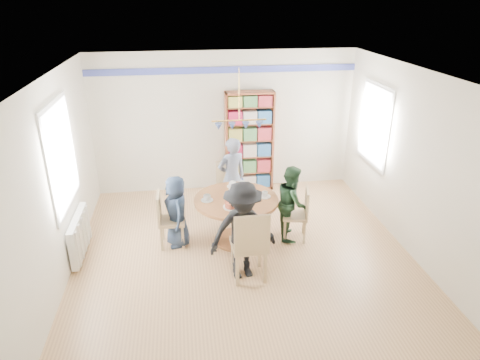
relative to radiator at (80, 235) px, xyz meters
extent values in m
plane|color=tan|center=(2.42, -0.30, -0.35)|extent=(5.00, 5.00, 0.00)
plane|color=white|center=(2.42, -0.30, 2.35)|extent=(5.00, 5.00, 0.00)
plane|color=white|center=(2.42, 2.20, 1.00)|extent=(5.00, 0.00, 5.00)
plane|color=white|center=(2.42, -2.80, 1.00)|extent=(5.00, 0.00, 5.00)
plane|color=white|center=(-0.08, -0.30, 1.00)|extent=(0.00, 5.00, 5.00)
plane|color=white|center=(4.92, -0.30, 1.00)|extent=(0.00, 5.00, 5.00)
cube|color=#353E92|center=(2.42, 2.18, 2.00)|extent=(5.00, 0.02, 0.12)
cube|color=white|center=(-0.07, 0.00, 1.25)|extent=(0.03, 1.32, 1.52)
cube|color=white|center=(-0.05, 0.00, 1.25)|extent=(0.01, 1.20, 1.40)
cube|color=white|center=(4.90, 1.00, 1.20)|extent=(0.03, 1.12, 1.42)
cube|color=white|center=(4.88, 1.00, 1.20)|extent=(0.01, 1.00, 1.30)
cylinder|color=gold|center=(2.42, 0.20, 1.98)|extent=(0.01, 0.01, 0.75)
cylinder|color=gold|center=(2.42, 0.20, 1.60)|extent=(0.80, 0.02, 0.02)
cone|color=#3C59AA|center=(2.12, 0.20, 1.52)|extent=(0.11, 0.11, 0.10)
cone|color=#3C59AA|center=(2.32, 0.20, 1.52)|extent=(0.11, 0.11, 0.10)
cone|color=#3C59AA|center=(2.52, 0.20, 1.52)|extent=(0.11, 0.11, 0.10)
cone|color=#3C59AA|center=(2.72, 0.20, 1.52)|extent=(0.11, 0.11, 0.10)
cube|color=silver|center=(0.00, 0.00, 0.00)|extent=(0.10, 1.00, 0.60)
cube|color=silver|center=(0.06, -0.40, 0.00)|extent=(0.02, 0.06, 0.56)
cube|color=silver|center=(0.06, -0.20, 0.00)|extent=(0.02, 0.06, 0.56)
cube|color=silver|center=(0.06, 0.00, 0.00)|extent=(0.02, 0.06, 0.56)
cube|color=silver|center=(0.06, 0.20, 0.00)|extent=(0.02, 0.06, 0.56)
cube|color=silver|center=(0.06, 0.40, 0.00)|extent=(0.02, 0.06, 0.56)
cylinder|color=brown|center=(2.36, 0.08, 0.37)|extent=(1.30, 1.30, 0.05)
cylinder|color=brown|center=(2.36, 0.08, 0.00)|extent=(0.16, 0.16, 0.70)
cylinder|color=brown|center=(2.36, 0.08, -0.33)|extent=(0.70, 0.70, 0.04)
cube|color=tan|center=(1.36, 0.12, 0.07)|extent=(0.40, 0.40, 0.05)
cube|color=tan|center=(1.18, 0.12, 0.30)|extent=(0.05, 0.39, 0.47)
cube|color=tan|center=(1.51, -0.04, -0.15)|extent=(0.04, 0.04, 0.40)
cube|color=tan|center=(1.52, 0.27, -0.15)|extent=(0.04, 0.04, 0.40)
cube|color=tan|center=(1.19, -0.04, -0.15)|extent=(0.04, 0.04, 0.40)
cube|color=tan|center=(1.20, 0.28, -0.15)|extent=(0.04, 0.04, 0.40)
cube|color=tan|center=(3.29, 0.04, 0.06)|extent=(0.46, 0.46, 0.05)
cube|color=tan|center=(3.46, 0.00, 0.29)|extent=(0.12, 0.38, 0.45)
cube|color=tan|center=(3.17, 0.23, -0.15)|extent=(0.04, 0.04, 0.39)
cube|color=tan|center=(3.10, -0.07, -0.15)|extent=(0.04, 0.04, 0.39)
cube|color=tan|center=(3.48, 0.16, -0.15)|extent=(0.04, 0.04, 0.39)
cube|color=tan|center=(3.41, -0.14, -0.15)|extent=(0.04, 0.04, 0.39)
cube|color=tan|center=(2.37, 1.08, 0.09)|extent=(0.44, 0.44, 0.05)
cube|color=tan|center=(2.35, 1.26, 0.33)|extent=(0.41, 0.08, 0.49)
cube|color=tan|center=(2.22, 0.90, -0.14)|extent=(0.04, 0.04, 0.42)
cube|color=tan|center=(2.55, 0.93, -0.14)|extent=(0.04, 0.04, 0.42)
cube|color=tan|center=(2.19, 1.23, -0.14)|extent=(0.04, 0.04, 0.42)
cube|color=tan|center=(2.52, 1.26, -0.14)|extent=(0.04, 0.04, 0.42)
cube|color=tan|center=(2.40, -0.86, 0.15)|extent=(0.48, 0.48, 0.06)
cube|color=tan|center=(2.41, -1.07, 0.43)|extent=(0.47, 0.06, 0.56)
cube|color=tan|center=(2.59, -0.66, -0.11)|extent=(0.05, 0.05, 0.48)
cube|color=tan|center=(2.21, -0.67, -0.11)|extent=(0.05, 0.05, 0.48)
cube|color=tan|center=(2.60, -1.04, -0.11)|extent=(0.05, 0.05, 0.48)
cube|color=tan|center=(2.22, -1.05, -0.11)|extent=(0.05, 0.05, 0.48)
imported|color=#1B283D|center=(1.44, 0.13, 0.22)|extent=(0.48, 0.63, 1.15)
imported|color=#1A341E|center=(3.24, 0.11, 0.26)|extent=(0.55, 0.66, 1.22)
imported|color=gray|center=(2.40, 1.01, 0.36)|extent=(0.60, 0.49, 1.43)
imported|color=black|center=(2.32, -0.83, 0.36)|extent=(0.99, 0.68, 1.42)
cube|color=brown|center=(2.42, 2.04, 0.64)|extent=(0.04, 0.28, 1.97)
cube|color=brown|center=(3.32, 2.04, 0.64)|extent=(0.04, 0.28, 1.97)
cube|color=brown|center=(2.87, 2.04, 1.60)|extent=(0.94, 0.28, 0.04)
cube|color=brown|center=(2.87, 2.04, -0.32)|extent=(0.94, 0.28, 0.06)
cube|color=brown|center=(2.87, 2.17, 0.64)|extent=(0.94, 0.02, 1.97)
cube|color=brown|center=(2.87, 2.04, 0.03)|extent=(0.88, 0.26, 0.02)
cube|color=brown|center=(2.87, 2.04, 0.35)|extent=(0.88, 0.26, 0.02)
cube|color=brown|center=(2.87, 2.04, 0.68)|extent=(0.88, 0.26, 0.02)
cube|color=brown|center=(2.87, 2.04, 1.01)|extent=(0.88, 0.26, 0.02)
cube|color=brown|center=(2.87, 2.04, 1.34)|extent=(0.88, 0.26, 0.02)
cube|color=#9E1839|center=(2.59, 2.02, -0.17)|extent=(0.26, 0.21, 0.24)
cube|color=beige|center=(2.87, 2.02, -0.17)|extent=(0.26, 0.21, 0.24)
cube|color=#2A5E9C|center=(3.15, 2.02, -0.17)|extent=(0.26, 0.21, 0.24)
cube|color=#AFA846|center=(2.59, 2.02, 0.16)|extent=(0.26, 0.21, 0.24)
cube|color=#3E6E3D|center=(2.87, 2.02, 0.16)|extent=(0.26, 0.21, 0.24)
cube|color=maroon|center=(3.15, 2.02, 0.16)|extent=(0.26, 0.21, 0.24)
cube|color=#9E1839|center=(2.59, 2.02, 0.49)|extent=(0.26, 0.21, 0.24)
cube|color=beige|center=(2.87, 2.02, 0.49)|extent=(0.26, 0.21, 0.24)
cube|color=#2A5E9C|center=(3.15, 2.02, 0.49)|extent=(0.26, 0.21, 0.24)
cube|color=#AFA846|center=(2.59, 2.02, 0.82)|extent=(0.26, 0.21, 0.24)
cube|color=#3E6E3D|center=(2.87, 2.02, 0.82)|extent=(0.26, 0.21, 0.24)
cube|color=maroon|center=(3.15, 2.02, 0.82)|extent=(0.26, 0.21, 0.24)
cube|color=#9E1839|center=(2.59, 2.02, 1.14)|extent=(0.26, 0.21, 0.24)
cube|color=beige|center=(2.87, 2.02, 1.14)|extent=(0.26, 0.21, 0.24)
cube|color=#2A5E9C|center=(3.15, 2.02, 1.14)|extent=(0.26, 0.21, 0.24)
cube|color=#AFA846|center=(2.59, 2.02, 1.45)|extent=(0.26, 0.21, 0.20)
cube|color=#3E6E3D|center=(2.87, 2.02, 1.45)|extent=(0.26, 0.21, 0.20)
cube|color=maroon|center=(3.15, 2.02, 1.45)|extent=(0.26, 0.21, 0.20)
cylinder|color=white|center=(2.31, 0.16, 0.51)|extent=(0.11, 0.11, 0.22)
sphere|color=white|center=(2.31, 0.16, 0.62)|extent=(0.08, 0.08, 0.08)
cylinder|color=silver|center=(2.47, 0.20, 0.53)|extent=(0.07, 0.07, 0.26)
cylinder|color=#3C59AA|center=(2.47, 0.20, 0.67)|extent=(0.03, 0.03, 0.03)
cylinder|color=white|center=(2.40, 0.34, 0.41)|extent=(0.28, 0.28, 0.01)
cylinder|color=brown|center=(2.40, 0.34, 0.45)|extent=(0.22, 0.22, 0.08)
cylinder|color=white|center=(2.26, -0.19, 0.41)|extent=(0.28, 0.28, 0.01)
cylinder|color=brown|center=(2.26, -0.19, 0.45)|extent=(0.22, 0.22, 0.08)
cylinder|color=white|center=(1.91, 0.08, 0.40)|extent=(0.19, 0.19, 0.01)
imported|color=white|center=(1.91, 0.08, 0.45)|extent=(0.11, 0.11, 0.09)
cylinder|color=white|center=(2.80, 0.08, 0.40)|extent=(0.19, 0.19, 0.01)
imported|color=white|center=(2.80, 0.08, 0.44)|extent=(0.09, 0.09, 0.09)
cylinder|color=white|center=(2.36, 0.53, 0.40)|extent=(0.19, 0.19, 0.01)
imported|color=white|center=(2.36, 0.53, 0.45)|extent=(0.11, 0.11, 0.09)
cylinder|color=white|center=(2.36, -0.36, 0.40)|extent=(0.19, 0.19, 0.01)
imported|color=white|center=(2.36, -0.36, 0.44)|extent=(0.09, 0.09, 0.09)
camera|label=1|loc=(1.59, -5.75, 3.29)|focal=32.00mm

